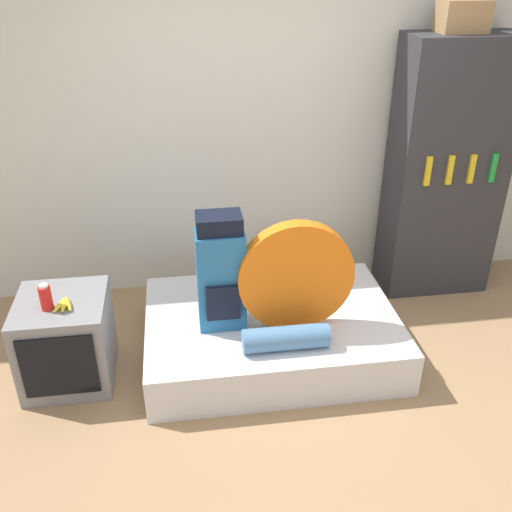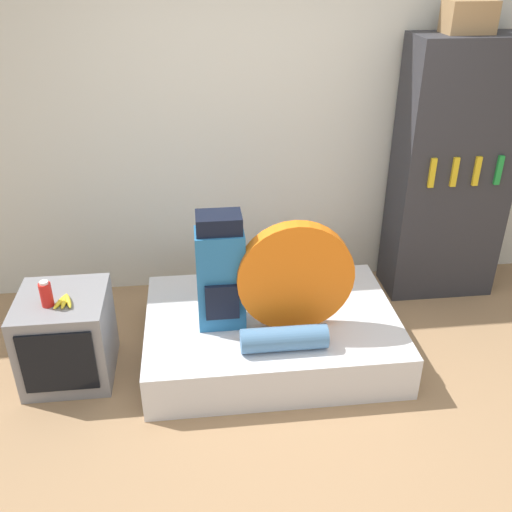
{
  "view_description": "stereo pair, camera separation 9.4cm",
  "coord_description": "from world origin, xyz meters",
  "px_view_note": "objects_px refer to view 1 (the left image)",
  "views": [
    {
      "loc": [
        -0.61,
        -2.35,
        2.46
      ],
      "look_at": [
        -0.16,
        0.75,
        0.75
      ],
      "focal_mm": 40.0,
      "sensor_mm": 36.0,
      "label": 1
    },
    {
      "loc": [
        -0.52,
        -2.36,
        2.46
      ],
      "look_at": [
        -0.16,
        0.75,
        0.75
      ],
      "focal_mm": 40.0,
      "sensor_mm": 36.0,
      "label": 2
    }
  ],
  "objects_px": {
    "bookshelf": "(446,171)",
    "cardboard_box": "(463,16)",
    "sleeping_roll": "(286,338)",
    "canister": "(46,297)",
    "backpack": "(221,273)",
    "television": "(66,340)",
    "tent_bag": "(296,276)"
  },
  "relations": [
    {
      "from": "bookshelf",
      "to": "canister",
      "type": "bearing_deg",
      "value": -162.97
    },
    {
      "from": "backpack",
      "to": "canister",
      "type": "distance_m",
      "value": 1.04
    },
    {
      "from": "backpack",
      "to": "cardboard_box",
      "type": "bearing_deg",
      "value": 24.16
    },
    {
      "from": "tent_bag",
      "to": "canister",
      "type": "distance_m",
      "value": 1.49
    },
    {
      "from": "backpack",
      "to": "television",
      "type": "bearing_deg",
      "value": -178.37
    },
    {
      "from": "television",
      "to": "bookshelf",
      "type": "xyz_separation_m",
      "value": [
        2.76,
        0.79,
        0.69
      ]
    },
    {
      "from": "backpack",
      "to": "cardboard_box",
      "type": "height_order",
      "value": "cardboard_box"
    },
    {
      "from": "backpack",
      "to": "television",
      "type": "distance_m",
      "value": 1.06
    },
    {
      "from": "television",
      "to": "backpack",
      "type": "bearing_deg",
      "value": 1.63
    },
    {
      "from": "tent_bag",
      "to": "bookshelf",
      "type": "relative_size",
      "value": 0.37
    },
    {
      "from": "canister",
      "to": "bookshelf",
      "type": "relative_size",
      "value": 0.09
    },
    {
      "from": "tent_bag",
      "to": "backpack",
      "type": "bearing_deg",
      "value": 168.76
    },
    {
      "from": "sleeping_roll",
      "to": "canister",
      "type": "relative_size",
      "value": 3.17
    },
    {
      "from": "tent_bag",
      "to": "bookshelf",
      "type": "distance_m",
      "value": 1.6
    },
    {
      "from": "sleeping_roll",
      "to": "canister",
      "type": "distance_m",
      "value": 1.44
    },
    {
      "from": "sleeping_roll",
      "to": "television",
      "type": "relative_size",
      "value": 0.91
    },
    {
      "from": "sleeping_roll",
      "to": "bookshelf",
      "type": "relative_size",
      "value": 0.27
    },
    {
      "from": "backpack",
      "to": "bookshelf",
      "type": "xyz_separation_m",
      "value": [
        1.77,
        0.76,
        0.3
      ]
    },
    {
      "from": "sleeping_roll",
      "to": "cardboard_box",
      "type": "distance_m",
      "value": 2.42
    },
    {
      "from": "backpack",
      "to": "television",
      "type": "relative_size",
      "value": 1.33
    },
    {
      "from": "sleeping_roll",
      "to": "bookshelf",
      "type": "xyz_separation_m",
      "value": [
        1.42,
        1.08,
        0.6
      ]
    },
    {
      "from": "tent_bag",
      "to": "bookshelf",
      "type": "bearing_deg",
      "value": 32.91
    },
    {
      "from": "backpack",
      "to": "canister",
      "type": "bearing_deg",
      "value": -174.53
    },
    {
      "from": "sleeping_roll",
      "to": "television",
      "type": "xyz_separation_m",
      "value": [
        -1.34,
        0.3,
        -0.09
      ]
    },
    {
      "from": "canister",
      "to": "cardboard_box",
      "type": "xyz_separation_m",
      "value": [
        2.75,
        0.87,
        1.4
      ]
    },
    {
      "from": "tent_bag",
      "to": "television",
      "type": "distance_m",
      "value": 1.49
    },
    {
      "from": "bookshelf",
      "to": "cardboard_box",
      "type": "xyz_separation_m",
      "value": [
        -0.06,
        0.01,
        1.08
      ]
    },
    {
      "from": "bookshelf",
      "to": "sleeping_roll",
      "type": "bearing_deg",
      "value": -142.56
    },
    {
      "from": "tent_bag",
      "to": "cardboard_box",
      "type": "bearing_deg",
      "value": 34.35
    },
    {
      "from": "television",
      "to": "canister",
      "type": "relative_size",
      "value": 3.47
    },
    {
      "from": "bookshelf",
      "to": "cardboard_box",
      "type": "height_order",
      "value": "cardboard_box"
    },
    {
      "from": "television",
      "to": "bookshelf",
      "type": "relative_size",
      "value": 0.3
    }
  ]
}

